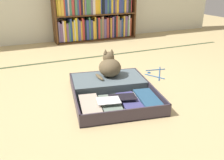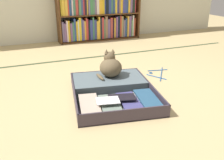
{
  "view_description": "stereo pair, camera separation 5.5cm",
  "coord_description": "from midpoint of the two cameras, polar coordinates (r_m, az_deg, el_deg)",
  "views": [
    {
      "loc": [
        -0.88,
        -1.84,
        0.99
      ],
      "look_at": [
        -0.1,
        -0.06,
        0.19
      ],
      "focal_mm": 38.93,
      "sensor_mm": 36.0,
      "label": 1
    },
    {
      "loc": [
        -0.83,
        -1.86,
        0.99
      ],
      "look_at": [
        -0.1,
        -0.06,
        0.19
      ],
      "focal_mm": 38.93,
      "sensor_mm": 36.0,
      "label": 2
    }
  ],
  "objects": [
    {
      "name": "clothes_hanger",
      "position": [
        2.83,
        11.27,
        1.51
      ],
      "size": [
        0.31,
        0.37,
        0.01
      ],
      "color": "#245696",
      "rests_on": "ground_plane"
    },
    {
      "name": "open_suitcase",
      "position": [
        2.25,
        0.71,
        -2.43
      ],
      "size": [
        0.85,
        0.98,
        0.11
      ],
      "color": "#39303C",
      "rests_on": "ground_plane"
    },
    {
      "name": "bookshelf",
      "position": [
        4.38,
        -2.75,
        14.89
      ],
      "size": [
        1.47,
        0.26,
        0.9
      ],
      "color": "#54331A",
      "rests_on": "ground_plane"
    },
    {
      "name": "tatami_border",
      "position": [
        3.36,
        -6.32,
        5.1
      ],
      "size": [
        4.8,
        0.05,
        0.0
      ],
      "color": "#35452A",
      "rests_on": "ground_plane"
    },
    {
      "name": "ground_plane",
      "position": [
        2.26,
        2.54,
        -3.58
      ],
      "size": [
        10.0,
        10.0,
        0.0
      ],
      "primitive_type": "plane",
      "color": "tan"
    },
    {
      "name": "black_cat",
      "position": [
        2.39,
        0.22,
        3.21
      ],
      "size": [
        0.27,
        0.26,
        0.27
      ],
      "color": "brown",
      "rests_on": "open_suitcase"
    }
  ]
}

